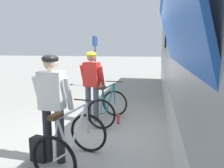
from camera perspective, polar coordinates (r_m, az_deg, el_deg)
name	(u,v)px	position (r m, az deg, el deg)	size (l,w,h in m)	color
ground_plane	(97,134)	(4.78, -3.96, -13.26)	(80.00, 80.00, 0.00)	gray
cyclist_near_in_red	(92,80)	(5.37, -5.40, 1.02)	(0.65, 0.38, 1.76)	#4C515B
cyclist_far_in_white	(52,99)	(3.51, -15.64, -3.96)	(0.61, 0.31, 1.76)	#232328
bicycle_near_teal	(108,106)	(5.39, -0.99, -6.01)	(0.84, 1.15, 0.99)	black
bicycle_far_white	(73,142)	(3.51, -10.32, -15.04)	(0.87, 1.17, 0.99)	black
backpack_on_platform	(40,149)	(3.90, -18.65, -16.05)	(0.28, 0.18, 0.40)	black
water_bottle_near_the_bikes	(118,119)	(5.35, 1.63, -9.36)	(0.07, 0.07, 0.23)	red
platform_sign_post	(95,53)	(10.20, -4.51, 8.35)	(0.08, 0.70, 2.40)	#595B60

